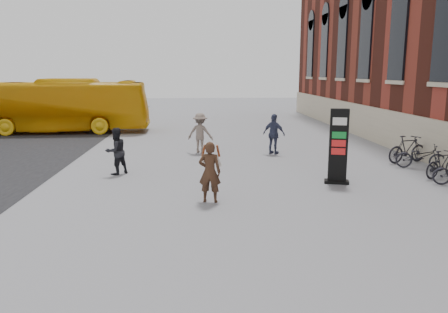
{
  "coord_description": "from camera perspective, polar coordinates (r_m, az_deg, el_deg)",
  "views": [
    {
      "loc": [
        0.14,
        -12.37,
        3.63
      ],
      "look_at": [
        0.92,
        0.57,
        1.11
      ],
      "focal_mm": 35.0,
      "sensor_mm": 36.0,
      "label": 1
    }
  ],
  "objects": [
    {
      "name": "ground",
      "position": [
        12.89,
        -3.94,
        -5.4
      ],
      "size": [
        100.0,
        100.0,
        0.0
      ],
      "primitive_type": "plane",
      "color": "#9E9EA3"
    },
    {
      "name": "info_pylon",
      "position": [
        14.74,
        14.7,
        1.27
      ],
      "size": [
        0.87,
        0.58,
        2.47
      ],
      "rotation": [
        0.0,
        0.0,
        -0.26
      ],
      "color": "black",
      "rests_on": "ground"
    },
    {
      "name": "bike_5",
      "position": [
        16.93,
        26.62,
        -0.89
      ],
      "size": [
        1.67,
        1.07,
        0.98
      ],
      "primitive_type": "imported",
      "rotation": [
        0.0,
        0.0,
        1.98
      ],
      "color": "black",
      "rests_on": "ground"
    },
    {
      "name": "pedestrian_b",
      "position": [
        19.89,
        -3.12,
        3.09
      ],
      "size": [
        1.3,
        0.96,
        1.81
      ],
      "primitive_type": "imported",
      "rotation": [
        0.0,
        0.0,
        2.87
      ],
      "color": "#77685D",
      "rests_on": "ground"
    },
    {
      "name": "bike_6",
      "position": [
        18.21,
        24.31,
        0.01
      ],
      "size": [
        1.9,
        1.17,
        0.94
      ],
      "primitive_type": "imported",
      "rotation": [
        0.0,
        0.0,
        1.24
      ],
      "color": "black",
      "rests_on": "ground"
    },
    {
      "name": "woman",
      "position": [
        12.26,
        -1.88,
        -1.94
      ],
      "size": [
        0.73,
        0.68,
        1.74
      ],
      "rotation": [
        0.0,
        0.0,
        2.97
      ],
      "color": "#392514",
      "rests_on": "ground"
    },
    {
      "name": "pedestrian_a",
      "position": [
        16.09,
        -13.92,
        0.68
      ],
      "size": [
        1.03,
        1.02,
        1.68
      ],
      "primitive_type": "imported",
      "rotation": [
        0.0,
        0.0,
        3.89
      ],
      "color": "black",
      "rests_on": "ground"
    },
    {
      "name": "bike_7",
      "position": [
        19.15,
        22.84,
        0.9
      ],
      "size": [
        1.94,
        1.06,
        1.12
      ],
      "primitive_type": "imported",
      "rotation": [
        0.0,
        0.0,
        1.87
      ],
      "color": "black",
      "rests_on": "ground"
    },
    {
      "name": "pedestrian_c",
      "position": [
        19.66,
        6.55,
        2.93
      ],
      "size": [
        1.11,
        0.98,
        1.8
      ],
      "primitive_type": "imported",
      "rotation": [
        0.0,
        0.0,
        2.5
      ],
      "color": "#363B57",
      "rests_on": "ground"
    },
    {
      "name": "bus",
      "position": [
        28.51,
        -21.72,
        6.17
      ],
      "size": [
        11.74,
        3.18,
        3.24
      ],
      "primitive_type": "imported",
      "rotation": [
        0.0,
        0.0,
        1.61
      ],
      "color": "#E5A90E",
      "rests_on": "road"
    }
  ]
}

